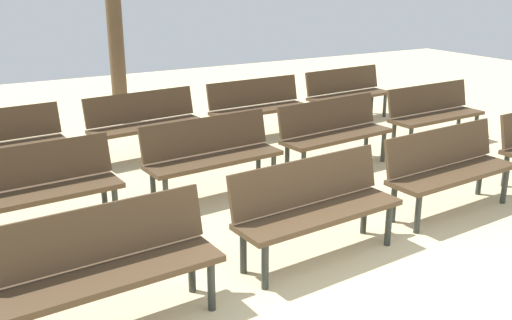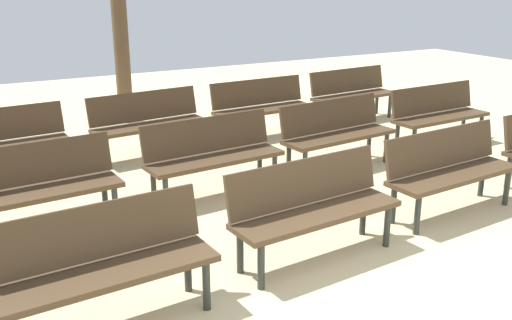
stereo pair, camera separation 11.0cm
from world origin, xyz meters
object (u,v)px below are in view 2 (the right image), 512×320
(bench_r0_c1, at_px, (101,260))
(bench_r2_c2, at_px, (148,120))
(bench_r0_c2, at_px, (313,204))
(bench_r1_c4, at_px, (438,112))
(bench_r2_c3, at_px, (261,104))
(bench_r1_c1, at_px, (34,184))
(tree_1, at_px, (119,16))
(bench_r2_c1, at_px, (0,140))
(bench_r1_c3, at_px, (336,130))
(bench_r0_c3, at_px, (449,166))
(bench_r1_c2, at_px, (212,152))
(bench_r2_c4, at_px, (352,91))

(bench_r0_c1, relative_size, bench_r2_c2, 0.99)
(bench_r0_c2, bearing_deg, bench_r1_c4, 25.50)
(bench_r0_c2, height_order, bench_r2_c2, same)
(bench_r1_c4, xyz_separation_m, bench_r2_c3, (-2.02, 1.68, 0.00))
(bench_r2_c3, bearing_deg, bench_r2_c2, -179.24)
(bench_r0_c2, bearing_deg, bench_r0_c1, -179.59)
(bench_r1_c1, relative_size, tree_1, 0.46)
(bench_r0_c1, height_order, bench_r2_c1, same)
(bench_r2_c2, bearing_deg, bench_r0_c2, -91.53)
(bench_r1_c3, bearing_deg, tree_1, 108.49)
(tree_1, bearing_deg, bench_r0_c3, -71.62)
(bench_r0_c2, relative_size, bench_r2_c3, 1.01)
(bench_r2_c2, relative_size, tree_1, 0.47)
(bench_r0_c2, relative_size, bench_r1_c3, 1.00)
(bench_r1_c2, bearing_deg, bench_r1_c3, -1.20)
(bench_r1_c2, relative_size, bench_r2_c3, 1.01)
(bench_r1_c2, bearing_deg, bench_r1_c4, -0.99)
(bench_r0_c2, distance_m, bench_r1_c1, 2.68)
(bench_r0_c2, height_order, tree_1, tree_1)
(bench_r0_c2, bearing_deg, tree_1, 85.68)
(bench_r2_c3, bearing_deg, bench_r2_c1, -179.01)
(bench_r1_c2, relative_size, bench_r1_c4, 1.01)
(bench_r0_c3, xyz_separation_m, bench_r1_c3, (-0.15, 1.78, 0.00))
(bench_r1_c2, bearing_deg, bench_r2_c4, 25.48)
(bench_r1_c4, distance_m, bench_r2_c2, 4.18)
(bench_r1_c1, distance_m, bench_r2_c3, 4.18)
(bench_r0_c2, distance_m, bench_r2_c4, 5.20)
(bench_r2_c1, relative_size, tree_1, 0.46)
(bench_r1_c3, height_order, bench_r2_c3, same)
(bench_r2_c2, bearing_deg, bench_r1_c3, -46.74)
(bench_r0_c3, xyz_separation_m, bench_r2_c3, (-0.25, 3.58, 0.00))
(bench_r2_c2, relative_size, bench_r2_c3, 1.01)
(bench_r2_c3, bearing_deg, bench_r0_c2, -115.51)
(bench_r1_c1, bearing_deg, bench_r0_c2, -43.60)
(bench_r1_c1, xyz_separation_m, bench_r1_c2, (1.94, 0.14, 0.00))
(bench_r0_c3, relative_size, bench_r1_c3, 0.99)
(bench_r0_c3, relative_size, bench_r2_c2, 0.99)
(bench_r2_c1, bearing_deg, tree_1, 40.30)
(bench_r1_c3, height_order, tree_1, tree_1)
(bench_r0_c1, bearing_deg, bench_r2_c2, 63.35)
(bench_r2_c1, xyz_separation_m, bench_r2_c3, (3.77, 0.24, 0.00))
(bench_r2_c2, bearing_deg, bench_r1_c1, -138.72)
(bench_r1_c1, height_order, bench_r2_c3, same)
(bench_r1_c4, relative_size, tree_1, 0.46)
(bench_r0_c3, relative_size, tree_1, 0.46)
(bench_r2_c1, xyz_separation_m, bench_r2_c4, (5.63, 0.39, 0.00))
(bench_r1_c3, height_order, bench_r1_c4, same)
(bench_r0_c2, relative_size, bench_r1_c1, 1.00)
(bench_r0_c1, bearing_deg, bench_r0_c2, 1.24)
(bench_r2_c3, bearing_deg, bench_r0_c3, -88.60)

